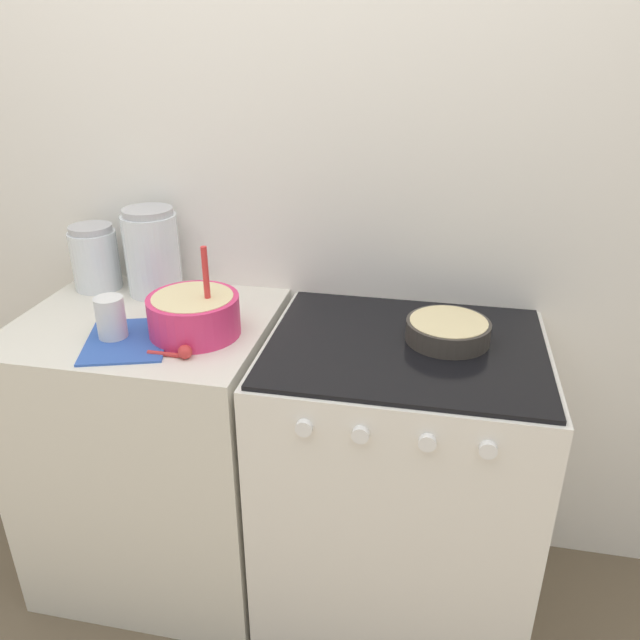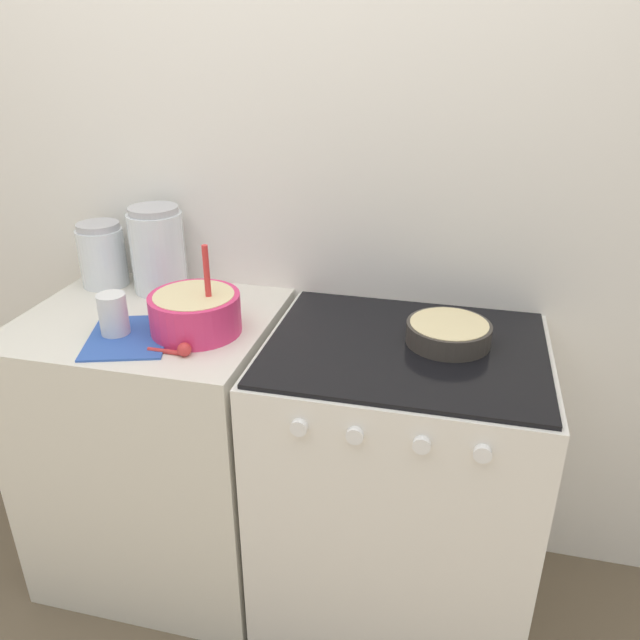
# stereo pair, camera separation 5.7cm
# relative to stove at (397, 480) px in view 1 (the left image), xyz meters

# --- Properties ---
(wall_back) EXTENTS (4.52, 0.05, 2.40)m
(wall_back) POSITION_rel_stove_xyz_m (-0.39, 0.33, 0.75)
(wall_back) COLOR white
(wall_back) RESTS_ON ground_plane
(countertop_cabinet) EXTENTS (0.71, 0.60, 0.90)m
(countertop_cabinet) POSITION_rel_stove_xyz_m (-0.74, 0.00, 0.00)
(countertop_cabinet) COLOR silver
(countertop_cabinet) RESTS_ON ground_plane
(stove) EXTENTS (0.74, 0.62, 0.90)m
(stove) POSITION_rel_stove_xyz_m (0.00, 0.00, 0.00)
(stove) COLOR white
(stove) RESTS_ON ground_plane
(mixing_bowl) EXTENTS (0.24, 0.24, 0.25)m
(mixing_bowl) POSITION_rel_stove_xyz_m (-0.56, -0.05, 0.51)
(mixing_bowl) COLOR #E0336B
(mixing_bowl) RESTS_ON countertop_cabinet
(baking_pan) EXTENTS (0.22, 0.22, 0.06)m
(baking_pan) POSITION_rel_stove_xyz_m (0.10, 0.04, 0.48)
(baking_pan) COLOR #38332D
(baking_pan) RESTS_ON stove
(storage_jar_left) EXTENTS (0.14, 0.14, 0.20)m
(storage_jar_left) POSITION_rel_stove_xyz_m (-0.98, 0.20, 0.53)
(storage_jar_left) COLOR silver
(storage_jar_left) RESTS_ON countertop_cabinet
(storage_jar_middle) EXTENTS (0.16, 0.16, 0.27)m
(storage_jar_middle) POSITION_rel_stove_xyz_m (-0.79, 0.20, 0.56)
(storage_jar_middle) COLOR silver
(storage_jar_middle) RESTS_ON countertop_cabinet
(tin_can) EXTENTS (0.08, 0.08, 0.12)m
(tin_can) POSITION_rel_stove_xyz_m (-0.76, -0.12, 0.51)
(tin_can) COLOR silver
(tin_can) RESTS_ON countertop_cabinet
(recipe_page) EXTENTS (0.28, 0.31, 0.01)m
(recipe_page) POSITION_rel_stove_xyz_m (-0.72, -0.13, 0.45)
(recipe_page) COLOR #3359B2
(recipe_page) RESTS_ON countertop_cabinet
(measuring_spoon) EXTENTS (0.12, 0.04, 0.04)m
(measuring_spoon) POSITION_rel_stove_xyz_m (-0.55, -0.19, 0.46)
(measuring_spoon) COLOR red
(measuring_spoon) RESTS_ON countertop_cabinet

